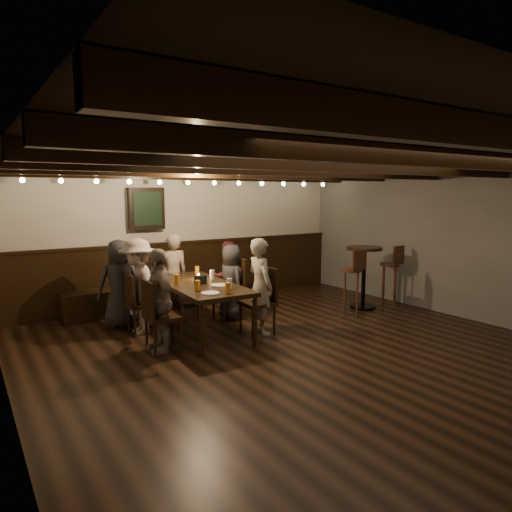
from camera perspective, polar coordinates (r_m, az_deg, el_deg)
room at (r=7.29m, az=-6.38°, el=0.40°), size 7.00×7.00×7.00m
dining_table at (r=6.59m, az=-7.11°, el=-3.92°), size 0.97×2.00×0.73m
chair_left_near at (r=6.85m, az=-14.13°, el=-7.12°), size 0.42×0.42×0.88m
chair_left_far at (r=6.02m, az=-11.66°, el=-8.97°), size 0.44×0.44×0.93m
chair_right_near at (r=7.37m, az=-3.31°, el=-5.60°), size 0.47×0.47×0.98m
chair_right_far at (r=6.60m, az=0.31°, el=-7.23°), size 0.46×0.46×0.95m
person_bench_left at (r=7.14m, az=-16.67°, el=-3.32°), size 0.67×0.45×1.34m
person_bench_centre at (r=7.54m, az=-10.31°, el=-2.41°), size 0.51×0.35×1.37m
person_bench_right at (r=7.77m, az=-3.68°, el=-2.59°), size 0.61×0.48×1.21m
person_left_near at (r=6.75m, az=-14.51°, el=-3.67°), size 0.55×0.92×1.38m
person_left_far at (r=5.91m, az=-12.04°, el=-5.47°), size 0.36×0.79×1.33m
person_right_near at (r=7.31m, az=-3.12°, el=-3.26°), size 0.41×0.61×1.21m
person_right_far at (r=6.53m, az=0.54°, el=-3.80°), size 0.35×0.52×1.38m
pint_a at (r=7.10m, az=-11.46°, el=-2.09°), size 0.07×0.07×0.14m
pint_b at (r=7.25m, az=-7.37°, el=-1.80°), size 0.07×0.07×0.14m
pint_c at (r=6.54m, az=-9.89°, el=-2.90°), size 0.07×0.07×0.14m
pint_d at (r=6.86m, az=-5.50°, el=-2.32°), size 0.07×0.07×0.14m
pint_e at (r=6.07m, az=-7.33°, el=-3.68°), size 0.07×0.07×0.14m
pint_f at (r=6.16m, az=-3.36°, el=-3.47°), size 0.07×0.07×0.14m
pint_g at (r=5.87m, az=-3.54°, el=-4.02°), size 0.07×0.07×0.14m
plate_near at (r=5.89m, az=-5.72°, el=-4.64°), size 0.24×0.24×0.01m
plate_far at (r=6.38m, az=-4.55°, el=-3.65°), size 0.24×0.24×0.01m
condiment_caddy at (r=6.52m, az=-6.95°, el=-2.97°), size 0.15×0.10×0.12m
candle at (r=6.89m, az=-7.21°, el=-2.69°), size 0.05×0.05×0.05m
high_top_table at (r=8.20m, az=13.34°, el=-1.47°), size 0.61×0.61×1.09m
bar_stool_left at (r=7.76m, az=11.83°, el=-4.23°), size 0.35×0.36×1.10m
bar_stool_right at (r=8.52m, az=16.36°, el=-3.31°), size 0.35×0.37×1.10m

